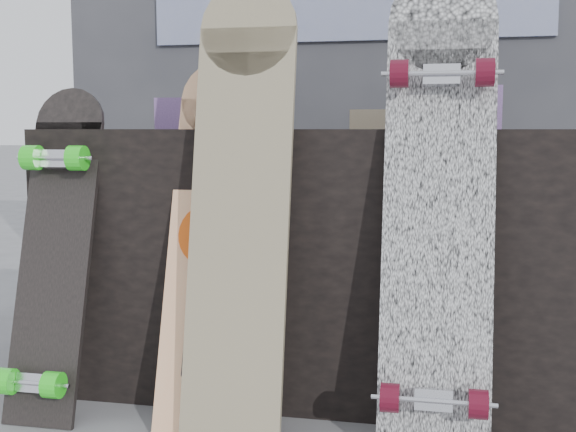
% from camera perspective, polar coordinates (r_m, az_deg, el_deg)
% --- Properties ---
extents(vendor_table, '(1.60, 0.60, 0.80)m').
position_cam_1_polar(vendor_table, '(2.26, 2.14, -3.33)').
color(vendor_table, black).
rests_on(vendor_table, ground).
extents(booth, '(2.40, 0.22, 2.20)m').
position_cam_1_polar(booth, '(3.08, 4.89, 12.49)').
color(booth, '#36363B').
rests_on(booth, ground).
extents(merch_box_purple, '(0.18, 0.12, 0.10)m').
position_cam_1_polar(merch_box_purple, '(2.40, -7.97, 8.01)').
color(merch_box_purple, '#5C3B7A').
rests_on(merch_box_purple, vendor_table).
extents(merch_box_small, '(0.14, 0.14, 0.12)m').
position_cam_1_polar(merch_box_small, '(2.13, 14.54, 8.27)').
color(merch_box_small, '#5C3B7A').
rests_on(merch_box_small, vendor_table).
extents(merch_box_flat, '(0.22, 0.10, 0.06)m').
position_cam_1_polar(merch_box_flat, '(2.27, 7.81, 7.57)').
color(merch_box_flat, '#D1B78C').
rests_on(merch_box_flat, vendor_table).
extents(longboard_geisha, '(0.23, 0.33, 1.00)m').
position_cam_1_polar(longboard_geisha, '(1.98, -6.13, -1.10)').
color(longboard_geisha, beige).
rests_on(longboard_geisha, ground).
extents(longboard_celtic, '(0.26, 0.27, 1.20)m').
position_cam_1_polar(longboard_celtic, '(1.87, -3.75, 1.80)').
color(longboard_celtic, beige).
rests_on(longboard_celtic, ground).
extents(longboard_cascadia, '(0.27, 0.32, 1.21)m').
position_cam_1_polar(longboard_cascadia, '(1.83, 11.81, 1.40)').
color(longboard_cascadia, white).
rests_on(longboard_cascadia, ground).
extents(skateboard_dark, '(0.21, 0.34, 0.92)m').
position_cam_1_polar(skateboard_dark, '(2.12, -18.01, -2.35)').
color(skateboard_dark, black).
rests_on(skateboard_dark, ground).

